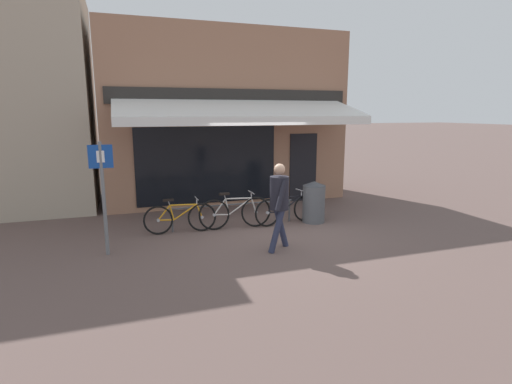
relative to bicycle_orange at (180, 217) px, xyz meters
The scene contains 9 objects.
ground_plane 2.27m from the bicycle_orange, 22.38° to the right, with size 160.00×160.00×0.00m, color brown.
shop_front 4.76m from the bicycle_orange, 62.30° to the left, with size 7.36×4.88×5.16m.
bike_rack_rail 1.32m from the bicycle_orange, ahead, with size 3.05×0.04×0.57m.
bicycle_orange is the anchor object (origin of this frame).
bicycle_silver 1.30m from the bicycle_orange, ahead, with size 1.77×0.52×0.88m.
bicycle_black 2.63m from the bicycle_orange, ahead, with size 1.78×0.52×0.83m.
pedestrian_adult 2.59m from the bicycle_orange, 46.22° to the right, with size 0.58×0.69×1.78m.
litter_bin 3.35m from the bicycle_orange, ahead, with size 0.57×0.57×1.05m.
parking_sign 2.11m from the bicycle_orange, 147.46° to the right, with size 0.44×0.07×2.21m.
Camera 1 is at (-3.29, -8.13, 2.75)m, focal length 28.00 mm.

